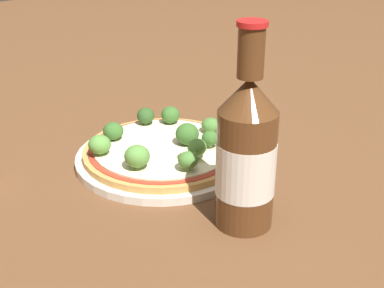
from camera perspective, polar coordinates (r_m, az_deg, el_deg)
The scene contains 14 objects.
ground_plane at distance 0.84m, azimuth -3.40°, elevation -1.60°, with size 3.00×3.00×0.00m, color brown.
plate at distance 0.83m, azimuth -3.06°, elevation -1.46°, with size 0.27×0.27×0.01m.
pizza at distance 0.82m, azimuth -3.00°, elevation -0.64°, with size 0.25×0.25×0.01m.
broccoli_floret_0 at distance 0.75m, azimuth -5.88°, elevation -1.31°, with size 0.04×0.04×0.03m.
broccoli_floret_1 at distance 0.82m, azimuth -0.51°, elevation 1.07°, with size 0.04×0.04×0.03m.
broccoli_floret_2 at distance 0.74m, azimuth -0.42°, elevation -1.72°, with size 0.03×0.03×0.03m.
broccoli_floret_3 at distance 0.77m, azimuth 0.55°, elevation -0.35°, with size 0.03×0.03×0.03m.
broccoli_floret_4 at distance 0.84m, azimuth -8.40°, elevation 1.38°, with size 0.03×0.03×0.03m.
broccoli_floret_5 at distance 0.89m, azimuth -4.97°, elevation 3.02°, with size 0.03×0.03×0.03m.
broccoli_floret_6 at distance 0.89m, azimuth -2.31°, elevation 3.11°, with size 0.03×0.03×0.03m.
broccoli_floret_7 at distance 0.81m, azimuth 1.95°, elevation 0.63°, with size 0.03×0.03×0.03m.
broccoli_floret_8 at distance 0.86m, azimuth 1.99°, elevation 2.03°, with size 0.03×0.03×0.02m.
broccoli_floret_9 at distance 0.80m, azimuth -9.83°, elevation -0.06°, with size 0.03×0.03×0.03m.
beer_bottle at distance 0.64m, azimuth 5.80°, elevation -1.02°, with size 0.07×0.07×0.25m.
Camera 1 is at (0.63, -0.40, 0.38)m, focal length 50.00 mm.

